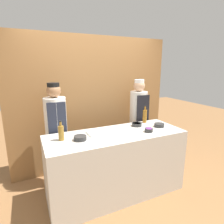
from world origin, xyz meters
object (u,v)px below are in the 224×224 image
chef_left (57,132)px  chef_right (138,120)px  sauce_bowl_orange (80,138)px  cutting_board (100,132)px  sauce_bowl_white (159,125)px  bottle_vinegar (61,133)px  sauce_bowl_brown (137,124)px  bottle_amber (145,116)px  sauce_bowl_purple (149,130)px

chef_left → chef_right: bearing=-0.0°
chef_right → sauce_bowl_orange: bearing=-154.4°
cutting_board → sauce_bowl_orange: bearing=-156.8°
chef_left → chef_right: size_ratio=1.00×
sauce_bowl_white → bottle_vinegar: size_ratio=0.60×
sauce_bowl_brown → chef_right: 0.51m
sauce_bowl_orange → bottle_amber: 1.25m
sauce_bowl_brown → bottle_amber: 0.27m
sauce_bowl_white → chef_right: chef_right is taller
sauce_bowl_purple → chef_right: size_ratio=0.07×
cutting_board → chef_left: chef_left is taller
cutting_board → bottle_amber: size_ratio=1.16×
cutting_board → bottle_amber: bottle_amber is taller
sauce_bowl_brown → sauce_bowl_orange: bearing=-168.7°
chef_left → sauce_bowl_white: bearing=-21.8°
bottle_amber → sauce_bowl_orange: bearing=-165.6°
sauce_bowl_brown → sauce_bowl_purple: bearing=-88.3°
bottle_vinegar → chef_left: size_ratio=0.16×
sauce_bowl_brown → chef_right: chef_right is taller
sauce_bowl_orange → bottle_amber: bottle_amber is taller
sauce_bowl_orange → chef_right: size_ratio=0.10×
sauce_bowl_orange → bottle_vinegar: bottle_vinegar is taller
sauce_bowl_white → chef_right: 0.60m
bottle_vinegar → sauce_bowl_purple: bearing=-9.9°
cutting_board → bottle_vinegar: size_ratio=1.32×
sauce_bowl_orange → chef_right: bearing=25.6°
sauce_bowl_brown → chef_right: (0.29, 0.41, -0.07)m
chef_left → sauce_bowl_purple: bearing=-31.2°
sauce_bowl_white → sauce_bowl_orange: 1.28m
sauce_bowl_purple → bottle_amber: (0.22, 0.42, 0.09)m
chef_left → sauce_bowl_brown: bearing=-19.2°
sauce_bowl_white → cutting_board: bearing=172.7°
sauce_bowl_white → bottle_amber: bottle_amber is taller
chef_right → cutting_board: bearing=-153.6°
sauce_bowl_orange → chef_left: (-0.21, 0.61, -0.08)m
sauce_bowl_white → chef_left: 1.60m
cutting_board → chef_right: (0.95, 0.47, -0.05)m
sauce_bowl_brown → cutting_board: sauce_bowl_brown is taller
chef_right → bottle_amber: bearing=-102.3°
cutting_board → bottle_vinegar: (-0.54, -0.04, 0.09)m
bottle_amber → cutting_board: bearing=-169.0°
sauce_bowl_orange → sauce_bowl_purple: (0.99, -0.11, -0.00)m
sauce_bowl_brown → sauce_bowl_white: (0.30, -0.18, 0.00)m
bottle_amber → chef_left: chef_left is taller
sauce_bowl_purple → cutting_board: 0.71m
sauce_bowl_orange → bottle_amber: bearing=14.4°
sauce_bowl_brown → chef_left: bearing=160.8°
bottle_amber → sauce_bowl_white: bearing=-76.0°
cutting_board → sauce_bowl_purple: bearing=-20.7°
bottle_vinegar → sauce_bowl_orange: bearing=-23.7°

